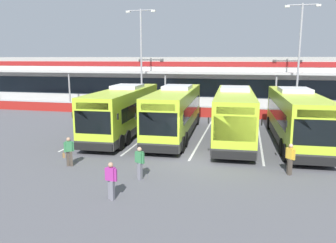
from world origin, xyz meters
name	(u,v)px	position (x,y,z in m)	size (l,w,h in m)	color
ground_plane	(190,159)	(0.00, 0.00, 0.00)	(200.00, 200.00, 0.00)	#56565B
terminal_building	(223,80)	(0.00, 26.91, 3.01)	(70.00, 13.00, 6.00)	silver
red_barrier_wall	(214,112)	(0.00, 14.50, 0.56)	(60.00, 0.40, 1.10)	maroon
coach_bus_leftmost	(124,112)	(-6.09, 5.32, 1.79)	(3.29, 12.24, 3.78)	#B7DB2D
coach_bus_left_centre	(175,113)	(-2.13, 5.72, 1.79)	(3.29, 12.24, 3.78)	#B7DB2D
coach_bus_centre	(234,115)	(2.29, 5.43, 1.79)	(3.29, 12.24, 3.78)	#B7DB2D
coach_bus_right_centre	(295,118)	(6.46, 5.34, 1.79)	(3.29, 12.24, 3.78)	#B7DB2D
bay_stripe_far_west	(101,131)	(-8.40, 6.00, 0.00)	(0.14, 13.00, 0.01)	silver
bay_stripe_west	(150,133)	(-4.20, 6.00, 0.00)	(0.14, 13.00, 0.01)	silver
bay_stripe_mid_west	(203,136)	(0.00, 6.00, 0.00)	(0.14, 13.00, 0.01)	silver
bay_stripe_centre	(260,139)	(4.20, 6.00, 0.00)	(0.14, 13.00, 0.01)	silver
bay_stripe_mid_east	(321,142)	(8.40, 6.00, 0.00)	(0.14, 13.00, 0.01)	silver
pedestrian_with_handbag	(69,151)	(-6.28, -2.88, 0.86)	(0.62, 0.50, 1.62)	#4C4238
pedestrian_in_dark_coat	(140,162)	(-1.86, -3.92, 0.87)	(0.53, 0.39, 1.62)	slate
pedestrian_child	(111,179)	(-2.27, -6.51, 0.87)	(0.54, 0.33, 1.62)	slate
pedestrian_near_bin	(290,158)	(5.39, -1.55, 0.87)	(0.44, 0.45, 1.62)	#4C4238
lamp_post_west	(141,54)	(-8.22, 16.55, 6.29)	(3.24, 0.28, 11.00)	#9E9EA3
lamp_post_centre	(299,54)	(7.95, 16.44, 6.29)	(3.24, 0.28, 11.00)	#9E9EA3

